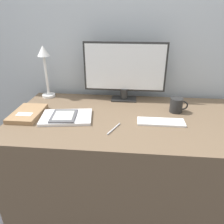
{
  "coord_description": "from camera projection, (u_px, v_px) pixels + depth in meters",
  "views": [
    {
      "loc": [
        0.0,
        -1.18,
        1.37
      ],
      "look_at": [
        -0.11,
        0.04,
        0.79
      ],
      "focal_mm": 35.0,
      "sensor_mm": 36.0,
      "label": 1
    }
  ],
  "objects": [
    {
      "name": "monitor",
      "position": [
        124.0,
        70.0,
        1.61
      ],
      "size": [
        0.61,
        0.11,
        0.44
      ],
      "color": "#262626",
      "rests_on": "desk"
    },
    {
      "name": "desk_lamp",
      "position": [
        44.0,
        64.0,
        1.66
      ],
      "size": [
        0.1,
        0.1,
        0.4
      ],
      "color": "white",
      "rests_on": "desk"
    },
    {
      "name": "keyboard",
      "position": [
        160.0,
        122.0,
        1.36
      ],
      "size": [
        0.29,
        0.1,
        0.01
      ],
      "color": "silver",
      "rests_on": "desk"
    },
    {
      "name": "coffee_mug",
      "position": [
        176.0,
        105.0,
        1.49
      ],
      "size": [
        0.12,
        0.09,
        0.1
      ],
      "color": "black",
      "rests_on": "desk"
    },
    {
      "name": "ground_plane",
      "position": [
        126.0,
        209.0,
        1.65
      ],
      "size": [
        10.0,
        10.0,
        0.0
      ],
      "primitive_type": "plane",
      "color": "#38383D"
    },
    {
      "name": "laptop",
      "position": [
        66.0,
        117.0,
        1.41
      ],
      "size": [
        0.35,
        0.26,
        0.02
      ],
      "color": "silver",
      "rests_on": "desk"
    },
    {
      "name": "notebook",
      "position": [
        27.0,
        113.0,
        1.45
      ],
      "size": [
        0.18,
        0.28,
        0.03
      ],
      "color": "#93704C",
      "rests_on": "desk"
    },
    {
      "name": "wall_back",
      "position": [
        133.0,
        34.0,
        1.65
      ],
      "size": [
        3.6,
        0.05,
        2.4
      ],
      "color": "#B2BCC6",
      "rests_on": "ground_plane"
    },
    {
      "name": "ereader",
      "position": [
        63.0,
        116.0,
        1.39
      ],
      "size": [
        0.17,
        0.2,
        0.01
      ],
      "color": "#4C4C51",
      "rests_on": "laptop"
    },
    {
      "name": "desk",
      "position": [
        128.0,
        162.0,
        1.58
      ],
      "size": [
        1.57,
        0.79,
        0.73
      ],
      "color": "brown",
      "rests_on": "ground_plane"
    },
    {
      "name": "pen",
      "position": [
        113.0,
        129.0,
        1.28
      ],
      "size": [
        0.07,
        0.14,
        0.01
      ],
      "color": "silver",
      "rests_on": "desk"
    }
  ]
}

